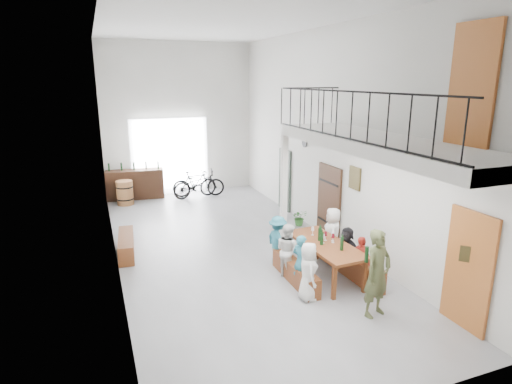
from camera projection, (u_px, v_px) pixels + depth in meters
name	position (u px, v px, depth m)	size (l,w,h in m)	color
floor	(230.00, 247.00, 10.99)	(12.00, 12.00, 0.00)	slate
room_walls	(227.00, 107.00, 10.08)	(12.00, 12.00, 12.00)	silver
gateway_portal	(170.00, 156.00, 15.85)	(2.80, 0.08, 2.80)	white
right_wall_decor	(365.00, 189.00, 9.80)	(0.07, 8.28, 5.07)	#A35723
balcony	(377.00, 146.00, 8.10)	(1.52, 5.62, 4.00)	silver
tasting_table	(325.00, 247.00, 9.16)	(0.96, 2.15, 0.79)	brown
bench_inner	(295.00, 272.00, 9.10)	(0.29, 1.83, 0.42)	brown
bench_wall	(350.00, 264.00, 9.40)	(0.28, 2.14, 0.49)	brown
tableware	(326.00, 236.00, 9.16)	(0.40, 1.06, 0.35)	black
side_bench	(126.00, 245.00, 10.52)	(0.36, 1.64, 0.46)	brown
oak_barrel	(125.00, 193.00, 14.61)	(0.57, 0.57, 0.84)	#956134
serving_counter	(135.00, 184.00, 15.34)	(1.99, 0.55, 1.05)	#381C10
counter_bottles	(134.00, 166.00, 15.19)	(1.74, 0.27, 0.28)	black
guest_left_a	(308.00, 271.00, 8.27)	(0.57, 0.37, 1.17)	silver
guest_left_b	(301.00, 262.00, 8.73)	(0.42, 0.28, 1.15)	teal
guest_left_c	(288.00, 250.00, 9.26)	(0.58, 0.45, 1.20)	silver
guest_left_d	(278.00, 241.00, 9.84)	(0.76, 0.44, 1.18)	teal
guest_right_a	(361.00, 260.00, 8.97)	(0.61, 0.25, 1.03)	#B62A1F
guest_right_b	(346.00, 249.00, 9.51)	(0.96, 0.31, 1.03)	black
guest_right_c	(332.00, 234.00, 10.11)	(0.63, 0.41, 1.28)	silver
host_standing	(377.00, 273.00, 7.66)	(0.60, 0.39, 1.64)	#464D2B
potted_plant	(300.00, 217.00, 12.58)	(0.43, 0.37, 0.48)	#194B15
bicycle_near	(199.00, 183.00, 15.64)	(0.65, 1.88, 0.99)	black
bicycle_far	(195.00, 184.00, 15.44)	(0.47, 1.68, 1.01)	black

